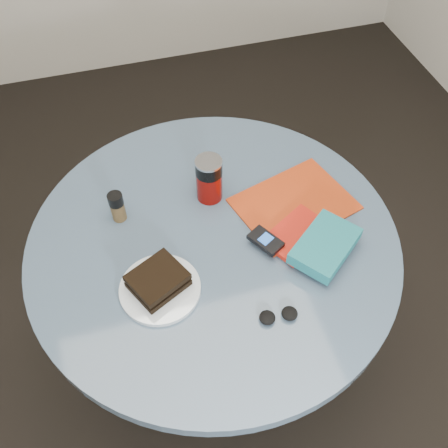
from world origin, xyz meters
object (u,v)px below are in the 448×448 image
object	(u,v)px
plate	(160,289)
sandwich	(158,280)
headphones	(278,316)
table	(214,271)
soda_can	(209,179)
mp3_player	(266,241)
pepper_grinder	(117,207)
novel	(325,246)
red_book	(297,235)
magazine	(294,204)

from	to	relation	value
plate	sandwich	world-z (taller)	sandwich
headphones	table	bearing A→B (deg)	107.41
plate	headphones	xyz separation A→B (m)	(0.26, -0.15, 0.00)
soda_can	mp3_player	xyz separation A→B (m)	(0.09, -0.21, -0.04)
table	headphones	bearing A→B (deg)	-72.59
mp3_player	pepper_grinder	bearing A→B (deg)	149.78
soda_can	novel	xyz separation A→B (m)	(0.23, -0.28, -0.03)
red_book	sandwich	bearing A→B (deg)	157.78
mp3_player	plate	bearing A→B (deg)	-169.68
sandwich	magazine	xyz separation A→B (m)	(0.42, 0.16, -0.03)
sandwich	plate	bearing A→B (deg)	-82.54
pepper_grinder	mp3_player	distance (m)	0.41
soda_can	mp3_player	world-z (taller)	soda_can
plate	soda_can	xyz separation A→B (m)	(0.20, 0.27, 0.06)
mp3_player	headphones	size ratio (longest dim) A/B	1.06
table	novel	xyz separation A→B (m)	(0.26, -0.13, 0.20)
table	sandwich	size ratio (longest dim) A/B	6.15
sandwich	novel	distance (m)	0.43
soda_can	red_book	bearing A→B (deg)	-48.30
soda_can	novel	world-z (taller)	soda_can
soda_can	novel	size ratio (longest dim) A/B	0.76
plate	pepper_grinder	bearing A→B (deg)	103.08
soda_can	novel	bearing A→B (deg)	-50.29
magazine	mp3_player	xyz separation A→B (m)	(-0.13, -0.12, 0.02)
pepper_grinder	mp3_player	world-z (taller)	pepper_grinder
plate	novel	world-z (taller)	novel
sandwich	mp3_player	world-z (taller)	sandwich
sandwich	soda_can	xyz separation A→B (m)	(0.20, 0.26, 0.03)
plate	soda_can	size ratio (longest dim) A/B	1.44
sandwich	red_book	bearing A→B (deg)	7.51
pepper_grinder	magazine	distance (m)	0.49
soda_can	red_book	distance (m)	0.29
sandwich	red_book	distance (m)	0.39
sandwich	pepper_grinder	world-z (taller)	pepper_grinder
novel	mp3_player	size ratio (longest dim) A/B	1.80
novel	plate	bearing A→B (deg)	140.40
table	soda_can	distance (m)	0.28
pepper_grinder	novel	bearing A→B (deg)	-28.86
table	mp3_player	distance (m)	0.24
magazine	sandwich	bearing A→B (deg)	-175.14
magazine	red_book	world-z (taller)	red_book
table	pepper_grinder	world-z (taller)	pepper_grinder
table	headphones	xyz separation A→B (m)	(0.09, -0.27, 0.17)
table	headphones	size ratio (longest dim) A/B	10.30
table	plate	xyz separation A→B (m)	(-0.17, -0.12, 0.17)
plate	novel	bearing A→B (deg)	-1.56
pepper_grinder	mp3_player	bearing A→B (deg)	-30.22
pepper_grinder	magazine	world-z (taller)	pepper_grinder
red_book	headphones	size ratio (longest dim) A/B	1.79
table	red_book	size ratio (longest dim) A/B	5.76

